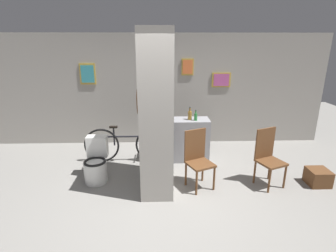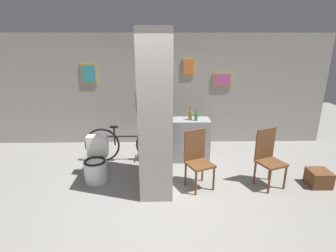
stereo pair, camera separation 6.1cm
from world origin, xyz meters
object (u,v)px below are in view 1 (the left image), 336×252
Objects in this scene: toilet at (96,164)px; bottle_tall at (190,115)px; chair_by_doorway at (268,155)px; chair_near_pillar at (198,157)px; bicycle at (128,144)px.

bottle_tall reaches higher than toilet.
toilet is 2.87× the size of bottle_tall.
chair_by_doorway reaches higher than toilet.
chair_near_pillar is (1.78, -0.25, 0.22)m from toilet.
chair_by_doorway is 2.72m from bicycle.
toilet is at bearing 147.89° from chair_near_pillar.
chair_by_doorway is 1.68m from bottle_tall.
chair_near_pillar is at bearing -37.84° from bicycle.
bicycle is at bearing 135.98° from chair_by_doorway.
toilet is 0.91m from bicycle.
bottle_tall is (1.76, 0.82, 0.67)m from toilet.
chair_near_pillar is 3.70× the size of bottle_tall.
bicycle is 1.42m from bottle_tall.
toilet is at bearing 153.24° from chair_by_doorway.
chair_near_pillar is 1.67m from bicycle.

